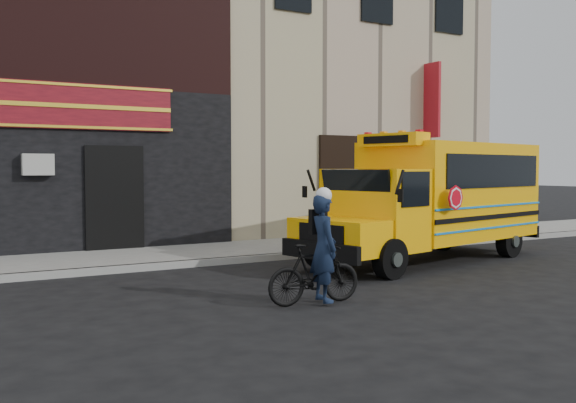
% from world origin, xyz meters
% --- Properties ---
extents(ground, '(120.00, 120.00, 0.00)m').
position_xyz_m(ground, '(0.00, 0.00, 0.00)').
color(ground, black).
rests_on(ground, ground).
extents(curb, '(40.00, 0.20, 0.15)m').
position_xyz_m(curb, '(0.00, 2.60, 0.07)').
color(curb, gray).
rests_on(curb, ground).
extents(sidewalk, '(40.00, 3.00, 0.15)m').
position_xyz_m(sidewalk, '(0.00, 4.10, 0.07)').
color(sidewalk, '#63625C').
rests_on(sidewalk, ground).
extents(building, '(20.00, 10.70, 12.00)m').
position_xyz_m(building, '(-0.04, 10.45, 6.13)').
color(building, tan).
rests_on(building, sidewalk).
extents(school_bus, '(7.20, 3.59, 2.92)m').
position_xyz_m(school_bus, '(3.08, 0.74, 1.51)').
color(school_bus, black).
rests_on(school_bus, ground).
extents(sign_pole, '(0.07, 0.25, 2.81)m').
position_xyz_m(sign_pole, '(5.57, 2.97, 1.56)').
color(sign_pole, '#454D49').
rests_on(sign_pole, ground).
extents(bicycle, '(1.65, 0.56, 0.97)m').
position_xyz_m(bicycle, '(-1.97, -2.00, 0.49)').
color(bicycle, black).
rests_on(bicycle, ground).
extents(cyclist, '(0.48, 0.66, 1.71)m').
position_xyz_m(cyclist, '(-1.86, -2.09, 0.85)').
color(cyclist, '#111C33').
rests_on(cyclist, ground).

